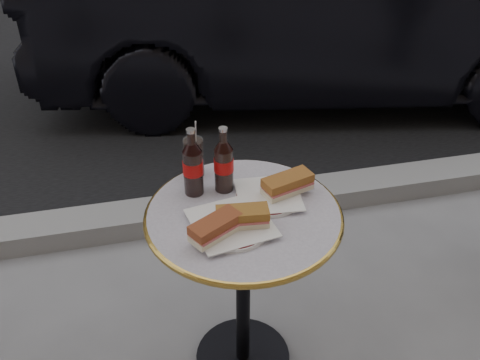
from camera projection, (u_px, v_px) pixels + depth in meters
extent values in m
plane|color=gray|center=(243.00, 360.00, 2.08)|extent=(80.00, 80.00, 0.00)
cube|color=gray|center=(204.00, 210.00, 2.77)|extent=(40.00, 0.20, 0.12)
cylinder|color=white|center=(231.00, 225.00, 1.60)|extent=(0.24, 0.24, 0.01)
cylinder|color=white|center=(268.00, 196.00, 1.72)|extent=(0.26, 0.26, 0.01)
cube|color=brown|center=(215.00, 228.00, 1.53)|extent=(0.17, 0.14, 0.05)
cube|color=#986126|center=(243.00, 217.00, 1.57)|extent=(0.16, 0.09, 0.05)
cube|color=#975B26|center=(287.00, 185.00, 1.71)|extent=(0.18, 0.12, 0.06)
cylinder|color=black|center=(194.00, 157.00, 1.79)|extent=(0.08, 0.08, 0.14)
imported|color=black|center=(325.00, 4.00, 3.70)|extent=(2.08, 4.13, 1.30)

